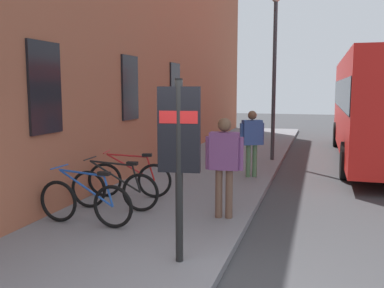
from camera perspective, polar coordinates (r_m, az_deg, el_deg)
The scene contains 11 objects.
ground at distance 10.79m, azimuth 15.54°, elevation -5.70°, with size 60.00×60.00×0.00m, color #38383A.
sidewalk_pavement at distance 13.06m, azimuth 3.57°, elevation -2.91°, with size 24.00×3.50×0.12m, color slate.
station_facade at distance 14.51m, azimuth -3.55°, elevation 15.09°, with size 22.00×0.65×8.68m.
bicycle_mid_rack at distance 7.47m, azimuth -13.89°, elevation -7.47°, with size 0.48×1.77×0.97m.
bicycle_nearest_sign at distance 8.28m, azimuth -10.19°, elevation -5.91°, with size 0.48×1.77×0.97m.
bicycle_end_of_row at distance 9.14m, azimuth -8.19°, elevation -4.59°, with size 0.56×1.74×0.97m.
transit_info_sign at distance 5.52m, azimuth -1.73°, elevation 0.31°, with size 0.16×0.56×2.40m.
city_bus at distance 15.35m, azimuth 23.67°, elevation 5.02°, with size 10.50×2.66×3.35m.
pedestrian_near_bus at distance 11.12m, azimuth 7.91°, elevation 0.95°, with size 0.44×0.58×1.70m.
pedestrian_crossing_street at distance 7.53m, azimuth 4.28°, elevation -1.78°, with size 0.29×0.67×1.77m.
street_lamp at distance 13.89m, azimuth 10.83°, elevation 10.51°, with size 0.28×0.28×5.15m.
Camera 1 is at (-4.52, -1.13, 2.41)m, focal length 40.40 mm.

